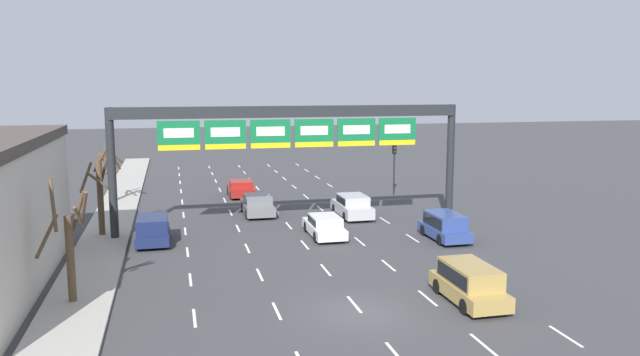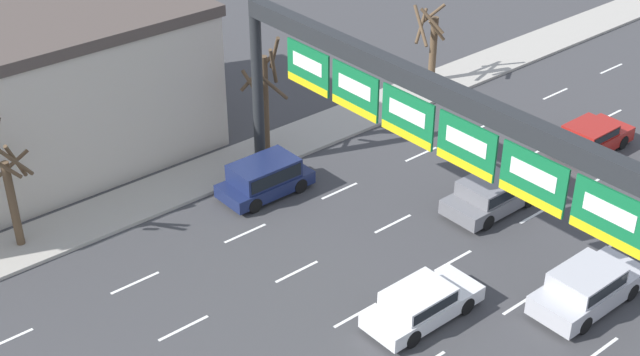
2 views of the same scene
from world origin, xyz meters
The scene contains 15 objects.
ground_plane centered at (0.00, 0.00, 0.00)m, with size 220.00×220.00×0.00m, color #3D3D3F.
sidewalk_left centered at (-11.30, 0.00, 0.07)m, with size 2.80×110.00×0.15m.
lane_dashes centered at (0.00, 13.50, 0.00)m, with size 13.32×67.00×0.01m.
sign_gantry centered at (0.00, 14.76, 6.37)m, with size 21.89×0.70×7.81m.
suv_navy centered at (-8.48, 13.41, 0.88)m, with size 1.91×4.02×1.56m.
car_grey centered at (-1.51, 19.82, 0.77)m, with size 1.99×4.33×1.44m.
car_red centered at (-1.88, 27.29, 0.72)m, with size 1.97×4.00×1.33m.
suv_blue centered at (8.34, 10.27, 0.89)m, with size 1.83×4.04×1.59m.
suv_gold centered at (4.80, 0.13, 0.92)m, with size 1.85×4.35×1.66m.
car_silver centered at (4.79, 17.65, 0.83)m, with size 1.94×4.67×1.56m.
car_white centered at (1.57, 12.60, 0.71)m, with size 1.84×4.44×1.32m.
traffic_light_near_gantry centered at (10.57, 25.08, 3.11)m, with size 0.30×0.35×4.33m.
tree_bare_closest centered at (-11.53, 3.82, 2.61)m, with size 2.16×1.97×5.16m.
tree_bare_second centered at (-11.84, 26.89, 2.42)m, with size 2.05×2.09×4.21m.
tree_bare_third centered at (-11.48, 15.79, 2.90)m, with size 1.94×1.90×5.59m.
Camera 1 is at (-7.23, -23.04, 9.21)m, focal length 35.00 mm.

